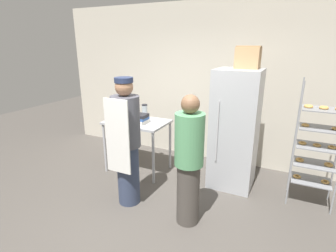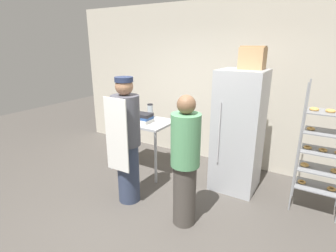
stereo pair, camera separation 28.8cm
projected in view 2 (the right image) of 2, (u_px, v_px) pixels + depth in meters
ground_plane at (147, 223)px, 3.35m from camera, size 14.00×14.00×0.00m
back_wall at (218, 85)px, 4.82m from camera, size 6.40×0.12×2.92m
refrigerator at (238, 132)px, 3.93m from camera, size 0.66×0.67×1.84m
baking_rack at (323, 150)px, 3.38m from camera, size 0.57×0.42×1.75m
prep_counter at (142, 126)px, 4.57m from camera, size 1.05×0.70×0.92m
donut_box at (127, 116)px, 4.65m from camera, size 0.30×0.20×0.24m
blender_pitcher at (150, 111)px, 4.69m from camera, size 0.13×0.13×0.25m
binder_stack at (143, 118)px, 4.41m from camera, size 0.31×0.24×0.15m
cardboard_storage_box at (253, 58)px, 3.65m from camera, size 0.34×0.28×0.32m
person_baker at (127, 140)px, 3.57m from camera, size 0.38×0.40×1.78m
person_customer at (185, 162)px, 3.12m from camera, size 0.35×0.35×1.65m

